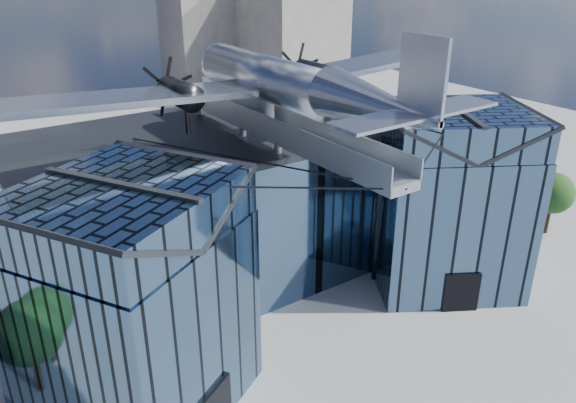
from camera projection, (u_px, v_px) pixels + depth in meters
ground_plane at (307, 321)px, 34.00m from camera, size 120.00×120.00×0.00m
museum at (254, 205)px, 36.11m from camera, size 32.88×24.50×17.60m
bg_towers at (73, 45)px, 68.60m from camera, size 77.00×24.50×26.00m
tree_plaza_e at (553, 193)px, 43.27m from camera, size 3.81×3.81×5.03m
tree_side_e at (519, 137)px, 55.54m from camera, size 3.68×3.68×5.41m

